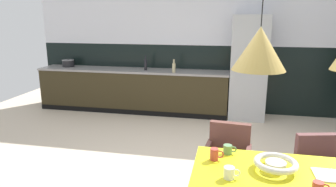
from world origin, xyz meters
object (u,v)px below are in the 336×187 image
Objects in this scene: mug_dark_espresso at (228,149)px; pendant_lamp_over_table_near at (259,49)px; mug_glass_clear at (215,154)px; armchair_head_of_table at (228,151)px; bottle_vinegar_dark at (174,67)px; refrigerator_column at (248,68)px; bottle_spice_small at (146,64)px; open_book at (336,176)px; fruit_bowl at (276,164)px; cooking_pot at (68,63)px; mug_wide_latte at (230,173)px; armchair_near_window at (322,165)px; dining_table at (291,182)px.

pendant_lamp_over_table_near reaches higher than mug_dark_espresso.
mug_dark_espresso is (0.11, 0.15, -0.01)m from mug_glass_clear.
armchair_head_of_table is 3.10× the size of bottle_vinegar_dark.
pendant_lamp_over_table_near reaches higher than refrigerator_column.
pendant_lamp_over_table_near is at bearing -62.65° from bottle_spice_small.
fruit_bowl is at bearing 177.50° from open_book.
pendant_lamp_over_table_near is (3.73, -3.82, 0.77)m from cooking_pot.
mug_wide_latte is at bearing 96.91° from armchair_head_of_table.
mug_wide_latte is at bearing 32.00° from armchair_near_window.
refrigerator_column is 1.30× the size of dining_table.
fruit_bowl reaches higher than dining_table.
bottle_vinegar_dark reaches higher than armchair_near_window.
armchair_head_of_table is at bearing 101.59° from pendant_lamp_over_table_near.
dining_table is 0.34m from open_book.
bottle_spice_small is (1.81, -0.10, 0.05)m from cooking_pot.
armchair_near_window is 0.98m from fruit_bowl.
mug_dark_espresso is at bearing 146.92° from dining_table.
armchair_near_window is at bearing 80.70° from open_book.
mug_glass_clear is 0.39× the size of bottle_spice_small.
mug_wide_latte is at bearing -48.05° from cooking_pot.
open_book reaches higher than dining_table.
armchair_near_window is at bearing 52.19° from fruit_bowl.
pendant_lamp_over_table_near is at bearing -92.14° from refrigerator_column.
armchair_near_window is 1.29m from mug_glass_clear.
mug_glass_clear reaches higher than mug_wide_latte.
mug_glass_clear reaches higher than armchair_head_of_table.
pendant_lamp_over_table_near is (-0.64, -0.04, 0.98)m from open_book.
armchair_near_window reaches higher than open_book.
armchair_head_of_table is 1.07m from mug_wide_latte.
cooking_pot is at bearing 136.45° from dining_table.
dining_table is at bearing -87.44° from refrigerator_column.
fruit_bowl is at bearing 38.98° from armchair_near_window.
mug_glass_clear is at bearing 173.61° from open_book.
fruit_bowl is at bearing 29.57° from mug_wide_latte.
refrigerator_column is at bearing 90.87° from fruit_bowl.
mug_dark_espresso is 0.10× the size of pendant_lamp_over_table_near.
bottle_spice_small is (-2.12, 3.65, 0.21)m from fruit_bowl.
armchair_head_of_table is at bearing 118.46° from dining_table.
bottle_spice_small is (-1.62, 3.57, 0.21)m from mug_glass_clear.
cooking_pot is at bearing 135.21° from mug_dark_espresso.
mug_dark_espresso is 5.00m from cooking_pot.
pendant_lamp_over_table_near reaches higher than armchair_near_window.
fruit_bowl reaches higher than mug_dark_espresso.
dining_table is 5.58m from cooking_pot.
refrigerator_column reaches higher than mug_dark_espresso.
open_book is 0.27× the size of pendant_lamp_over_table_near.
refrigerator_column reaches higher than mug_wide_latte.
dining_table is at bearing -36.77° from fruit_bowl.
pendant_lamp_over_table_near is (-0.31, 0.02, 1.03)m from dining_table.
open_book is 1.21× the size of bottle_vinegar_dark.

